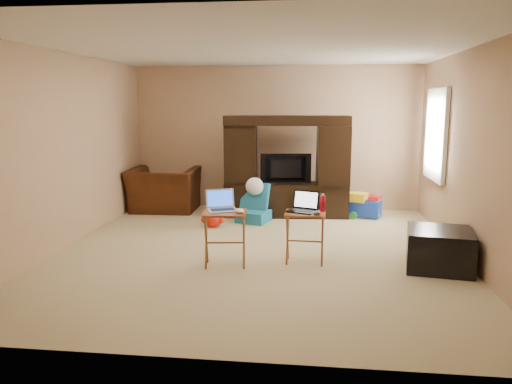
# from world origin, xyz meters

# --- Properties ---
(floor) EXTENTS (5.50, 5.50, 0.00)m
(floor) POSITION_xyz_m (0.00, 0.00, 0.00)
(floor) COLOR #C4B487
(floor) RESTS_ON ground
(ceiling) EXTENTS (5.50, 5.50, 0.00)m
(ceiling) POSITION_xyz_m (0.00, 0.00, 2.50)
(ceiling) COLOR silver
(ceiling) RESTS_ON ground
(wall_back) EXTENTS (5.00, 0.00, 5.00)m
(wall_back) POSITION_xyz_m (0.00, 2.75, 1.25)
(wall_back) COLOR tan
(wall_back) RESTS_ON ground
(wall_front) EXTENTS (5.00, 0.00, 5.00)m
(wall_front) POSITION_xyz_m (0.00, -2.75, 1.25)
(wall_front) COLOR tan
(wall_front) RESTS_ON ground
(wall_left) EXTENTS (0.00, 5.50, 5.50)m
(wall_left) POSITION_xyz_m (-2.50, 0.00, 1.25)
(wall_left) COLOR tan
(wall_left) RESTS_ON ground
(wall_right) EXTENTS (0.00, 5.50, 5.50)m
(wall_right) POSITION_xyz_m (2.50, 0.00, 1.25)
(wall_right) COLOR tan
(wall_right) RESTS_ON ground
(window_pane) EXTENTS (0.00, 1.20, 1.20)m
(window_pane) POSITION_xyz_m (2.48, 1.55, 1.40)
(window_pane) COLOR white
(window_pane) RESTS_ON ground
(window_frame) EXTENTS (0.06, 1.14, 1.34)m
(window_frame) POSITION_xyz_m (2.46, 1.55, 1.40)
(window_frame) COLOR white
(window_frame) RESTS_ON ground
(entertainment_center) EXTENTS (2.06, 0.64, 1.66)m
(entertainment_center) POSITION_xyz_m (0.24, 2.07, 0.83)
(entertainment_center) COLOR black
(entertainment_center) RESTS_ON floor
(television) EXTENTS (0.85, 0.23, 0.48)m
(television) POSITION_xyz_m (0.24, 2.03, 0.80)
(television) COLOR black
(television) RESTS_ON entertainment_center
(recliner) EXTENTS (1.17, 1.03, 0.74)m
(recliner) POSITION_xyz_m (-1.90, 2.22, 0.37)
(recliner) COLOR #401C0D
(recliner) RESTS_ON floor
(child_rocker) EXTENTS (0.60, 0.64, 0.61)m
(child_rocker) POSITION_xyz_m (-0.25, 1.57, 0.31)
(child_rocker) COLOR #186687
(child_rocker) RESTS_ON floor
(plush_toy) EXTENTS (0.36, 0.30, 0.40)m
(plush_toy) POSITION_xyz_m (-0.82, 1.15, 0.20)
(plush_toy) COLOR red
(plush_toy) RESTS_ON floor
(push_toy) EXTENTS (0.66, 0.57, 0.41)m
(push_toy) POSITION_xyz_m (1.51, 2.11, 0.21)
(push_toy) COLOR #1636B3
(push_toy) RESTS_ON floor
(ottoman) EXTENTS (0.81, 0.81, 0.45)m
(ottoman) POSITION_xyz_m (2.12, -0.43, 0.23)
(ottoman) COLOR black
(ottoman) RESTS_ON floor
(tray_table_left) EXTENTS (0.54, 0.45, 0.64)m
(tray_table_left) POSITION_xyz_m (-0.31, -0.62, 0.32)
(tray_table_left) COLOR #995925
(tray_table_left) RESTS_ON floor
(tray_table_right) EXTENTS (0.48, 0.39, 0.61)m
(tray_table_right) POSITION_xyz_m (0.60, -0.40, 0.30)
(tray_table_right) COLOR brown
(tray_table_right) RESTS_ON floor
(laptop_left) EXTENTS (0.42, 0.39, 0.24)m
(laptop_left) POSITION_xyz_m (-0.34, -0.59, 0.76)
(laptop_left) COLOR silver
(laptop_left) RESTS_ON tray_table_left
(laptop_right) EXTENTS (0.39, 0.36, 0.24)m
(laptop_right) POSITION_xyz_m (0.56, -0.38, 0.73)
(laptop_right) COLOR black
(laptop_right) RESTS_ON tray_table_right
(mouse_left) EXTENTS (0.13, 0.15, 0.05)m
(mouse_left) POSITION_xyz_m (-0.12, -0.69, 0.67)
(mouse_left) COLOR silver
(mouse_left) RESTS_ON tray_table_left
(mouse_right) EXTENTS (0.12, 0.14, 0.05)m
(mouse_right) POSITION_xyz_m (0.73, -0.52, 0.63)
(mouse_right) COLOR #47464C
(mouse_right) RESTS_ON tray_table_right
(water_bottle) EXTENTS (0.06, 0.06, 0.19)m
(water_bottle) POSITION_xyz_m (0.80, -0.32, 0.70)
(water_bottle) COLOR red
(water_bottle) RESTS_ON tray_table_right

